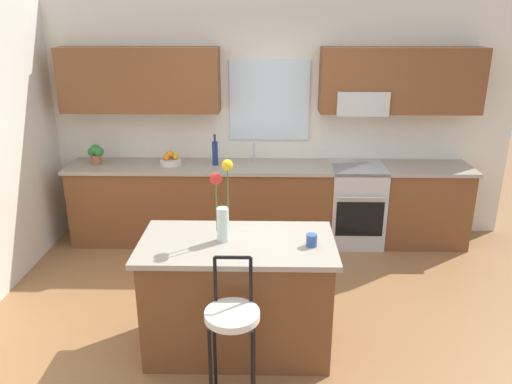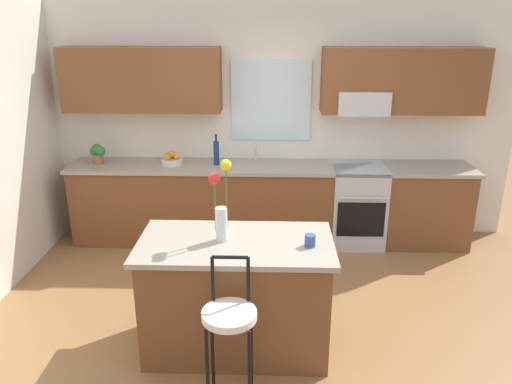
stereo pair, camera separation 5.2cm
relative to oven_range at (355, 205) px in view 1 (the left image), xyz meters
The scene contains 12 objects.
ground_plane 2.01m from the oven_range, 120.89° to the right, with size 14.00×14.00×0.00m, color olive.
back_wall_assembly 1.47m from the oven_range, 162.56° to the left, with size 5.60×0.50×2.70m.
counter_run 1.00m from the oven_range, behind, with size 4.56×0.64×0.92m.
sink_faucet 1.33m from the oven_range, behind, with size 0.02×0.13×0.23m.
oven_range is the anchor object (origin of this frame).
kitchen_island 2.37m from the oven_range, 121.84° to the right, with size 1.46×0.79×0.92m.
bar_stool_near 2.91m from the oven_range, 115.51° to the right, with size 0.36×0.36×1.04m.
flower_vase 2.52m from the oven_range, 124.16° to the right, with size 0.17×0.09×0.63m.
mug_ceramic 2.25m from the oven_range, 108.66° to the right, with size 0.08×0.08×0.09m, color #33518C.
fruit_bowl_oranges 2.18m from the oven_range, behind, with size 0.24×0.24×0.16m.
bottle_olive_oil 1.72m from the oven_range, behind, with size 0.06×0.06×0.35m.
potted_plant_small 3.02m from the oven_range, behind, with size 0.19×0.13×0.23m.
Camera 1 is at (-0.04, -3.70, 2.49)m, focal length 34.85 mm.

